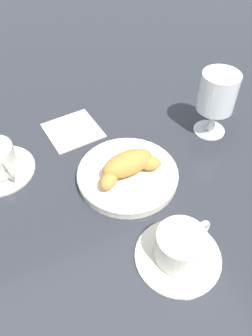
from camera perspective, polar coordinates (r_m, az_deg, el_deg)
ground_plane at (r=0.65m, az=-0.74°, el=-0.14°), size 2.20×2.20×0.00m
pastry_plate at (r=0.62m, az=-0.00°, el=-1.21°), size 0.19×0.19×0.02m
croissant_large at (r=0.60m, az=0.15°, el=0.41°), size 0.14×0.07×0.04m
coffee_cup_far at (r=0.52m, az=8.91°, el=-13.70°), size 0.14×0.14×0.06m
juice_glass_left at (r=0.70m, az=15.47°, el=11.99°), size 0.08×0.08×0.14m
folded_napkin at (r=0.74m, az=-9.17°, el=6.52°), size 0.12×0.12×0.01m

